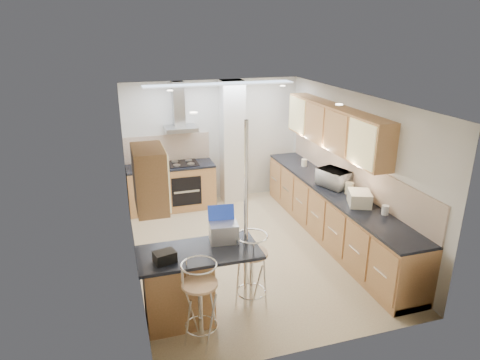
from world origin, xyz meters
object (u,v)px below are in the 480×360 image
object	(u,v)px
laptop	(224,232)
bar_stool_near	(200,304)
bar_stool_end	(251,272)
microwave	(334,178)
bread_bin	(359,198)

from	to	relation	value
laptop	bar_stool_near	world-z (taller)	laptop
laptop	bar_stool_end	distance (m)	0.64
laptop	microwave	bearing A→B (deg)	37.25
bread_bin	microwave	bearing A→B (deg)	111.76
bar_stool_near	bread_bin	bearing A→B (deg)	43.61
bar_stool_end	bar_stool_near	bearing A→B (deg)	168.47
laptop	bread_bin	distance (m)	2.35
laptop	bar_stool_end	bearing A→B (deg)	-22.41
laptop	bread_bin	xyz separation A→B (m)	(2.28, 0.56, -0.04)
microwave	bar_stool_near	distance (m)	3.44
microwave	bar_stool_end	bearing A→B (deg)	108.85
microwave	bread_bin	size ratio (longest dim) A/B	1.34
microwave	bar_stool_near	world-z (taller)	microwave
bar_stool_end	bread_bin	distance (m)	2.16
laptop	bar_stool_near	xyz separation A→B (m)	(-0.45, -0.63, -0.53)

